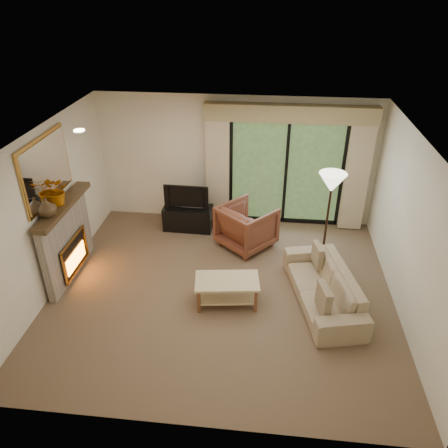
# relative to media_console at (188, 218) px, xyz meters

# --- Properties ---
(floor) EXTENTS (5.50, 5.50, 0.00)m
(floor) POSITION_rel_media_console_xyz_m (0.91, -1.95, -0.24)
(floor) COLOR brown
(floor) RESTS_ON ground
(ceiling) EXTENTS (5.50, 5.50, 0.00)m
(ceiling) POSITION_rel_media_console_xyz_m (0.91, -1.95, 2.36)
(ceiling) COLOR white
(ceiling) RESTS_ON ground
(wall_back) EXTENTS (5.00, 0.00, 5.00)m
(wall_back) POSITION_rel_media_console_xyz_m (0.91, 0.55, 1.06)
(wall_back) COLOR #F6E5CA
(wall_back) RESTS_ON ground
(wall_front) EXTENTS (5.00, 0.00, 5.00)m
(wall_front) POSITION_rel_media_console_xyz_m (0.91, -4.45, 1.06)
(wall_front) COLOR #F6E5CA
(wall_front) RESTS_ON ground
(wall_left) EXTENTS (0.00, 5.00, 5.00)m
(wall_left) POSITION_rel_media_console_xyz_m (-1.84, -1.95, 1.06)
(wall_left) COLOR #F6E5CA
(wall_left) RESTS_ON ground
(wall_right) EXTENTS (0.00, 5.00, 5.00)m
(wall_right) POSITION_rel_media_console_xyz_m (3.66, -1.95, 1.06)
(wall_right) COLOR #F6E5CA
(wall_right) RESTS_ON ground
(fireplace) EXTENTS (0.24, 1.70, 1.37)m
(fireplace) POSITION_rel_media_console_xyz_m (-1.72, -1.75, 0.44)
(fireplace) COLOR gray
(fireplace) RESTS_ON floor
(mirror) EXTENTS (0.07, 1.45, 1.02)m
(mirror) POSITION_rel_media_console_xyz_m (-1.80, -1.75, 1.71)
(mirror) COLOR #BA8537
(mirror) RESTS_ON wall_left
(sliding_door) EXTENTS (2.26, 0.10, 2.16)m
(sliding_door) POSITION_rel_media_console_xyz_m (1.91, 0.50, 0.86)
(sliding_door) COLOR black
(sliding_door) RESTS_ON floor
(curtain_left) EXTENTS (0.45, 0.18, 2.35)m
(curtain_left) POSITION_rel_media_console_xyz_m (0.56, 0.39, 0.96)
(curtain_left) COLOR #C5B38F
(curtain_left) RESTS_ON floor
(curtain_right) EXTENTS (0.45, 0.18, 2.35)m
(curtain_right) POSITION_rel_media_console_xyz_m (3.26, 0.39, 0.96)
(curtain_right) COLOR #C5B38F
(curtain_right) RESTS_ON floor
(cornice) EXTENTS (3.20, 0.24, 0.32)m
(cornice) POSITION_rel_media_console_xyz_m (1.91, 0.41, 2.08)
(cornice) COLOR tan
(cornice) RESTS_ON wall_back
(media_console) EXTENTS (0.99, 0.46, 0.49)m
(media_console) POSITION_rel_media_console_xyz_m (0.00, 0.00, 0.00)
(media_console) COLOR black
(media_console) RESTS_ON floor
(tv) EXTENTS (0.88, 0.14, 0.51)m
(tv) POSITION_rel_media_console_xyz_m (-0.00, 0.00, 0.50)
(tv) COLOR black
(tv) RESTS_ON media_console
(armchair) EXTENTS (1.27, 1.28, 0.84)m
(armchair) POSITION_rel_media_console_xyz_m (1.22, -0.51, 0.17)
(armchair) COLOR brown
(armchair) RESTS_ON floor
(sofa) EXTENTS (1.21, 2.13, 0.59)m
(sofa) POSITION_rel_media_console_xyz_m (2.52, -2.03, 0.05)
(sofa) COLOR #9E896A
(sofa) RESTS_ON floor
(pillow_near) EXTENTS (0.20, 0.43, 0.42)m
(pillow_near) POSITION_rel_media_console_xyz_m (2.45, -2.61, 0.26)
(pillow_near) COLOR brown
(pillow_near) RESTS_ON sofa
(pillow_far) EXTENTS (0.17, 0.38, 0.36)m
(pillow_far) POSITION_rel_media_console_xyz_m (2.45, -1.45, 0.25)
(pillow_far) COLOR brown
(pillow_far) RESTS_ON sofa
(coffee_table) EXTENTS (1.04, 0.66, 0.44)m
(coffee_table) POSITION_rel_media_console_xyz_m (1.02, -2.23, -0.02)
(coffee_table) COLOR #CDB582
(coffee_table) RESTS_ON floor
(floor_lamp) EXTENTS (0.47, 0.47, 1.72)m
(floor_lamp) POSITION_rel_media_console_xyz_m (2.62, -0.88, 0.62)
(floor_lamp) COLOR #FFF3CD
(floor_lamp) RESTS_ON floor
(vase) EXTENTS (0.35, 0.35, 0.30)m
(vase) POSITION_rel_media_console_xyz_m (-1.70, -2.16, 1.27)
(vase) COLOR #402F1C
(vase) RESTS_ON fireplace
(branches) EXTENTS (0.50, 0.46, 0.47)m
(branches) POSITION_rel_media_console_xyz_m (-1.70, -1.78, 1.36)
(branches) COLOR #A85606
(branches) RESTS_ON fireplace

